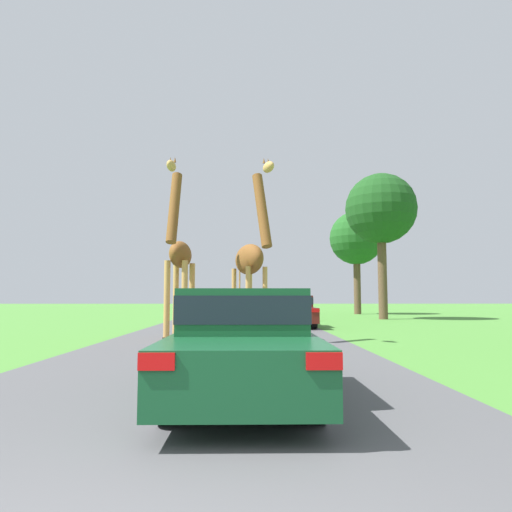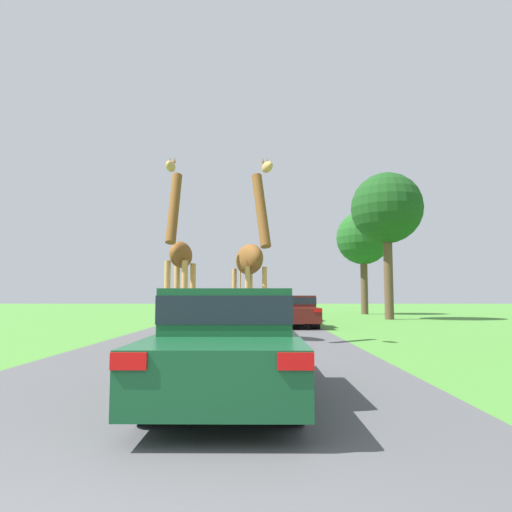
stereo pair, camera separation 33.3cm
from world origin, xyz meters
TOP-DOWN VIEW (x-y plane):
  - road at (0.00, 30.00)m, footprint 7.10×120.00m
  - giraffe_near_road at (0.75, 12.07)m, footprint 1.36×2.58m
  - giraffe_companion at (-1.46, 12.35)m, footprint 0.83×2.62m
  - car_lead_maroon at (0.60, 4.58)m, footprint 1.71×4.73m
  - car_queue_right at (2.54, 18.08)m, footprint 1.77×4.13m
  - car_queue_left at (1.10, 29.57)m, footprint 1.71×4.11m
  - car_far_ahead at (2.82, 23.48)m, footprint 1.72×4.31m
  - tree_left_edge at (8.76, 32.10)m, footprint 3.98×3.98m
  - tree_right_cluster at (8.41, 24.50)m, footprint 4.11×4.11m

SIDE VIEW (x-z plane):
  - road at x=0.00m, z-range 0.00..0.00m
  - car_queue_left at x=1.10m, z-range 0.05..1.36m
  - car_queue_right at x=2.54m, z-range 0.04..1.38m
  - car_far_ahead at x=2.82m, z-range 0.05..1.38m
  - car_lead_maroon at x=0.60m, z-range 0.04..1.44m
  - giraffe_companion at x=-1.46m, z-range -0.15..5.17m
  - giraffe_near_road at x=0.75m, z-range -0.11..5.13m
  - tree_left_edge at x=8.76m, z-range 1.77..9.43m
  - tree_right_cluster at x=8.41m, z-range 2.11..10.58m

